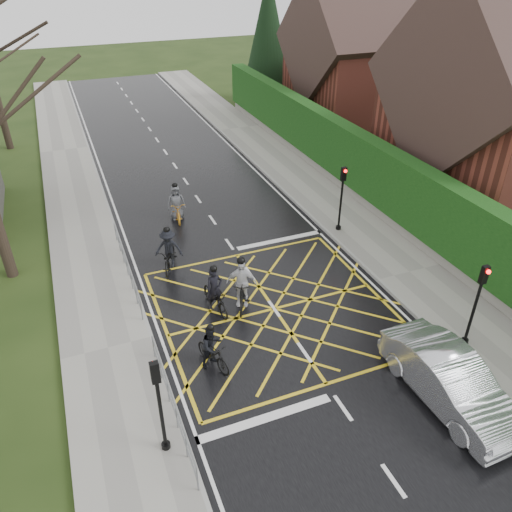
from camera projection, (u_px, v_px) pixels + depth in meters
ground at (274, 309)px, 18.44m from camera, size 120.00×120.00×0.00m
road at (274, 309)px, 18.44m from camera, size 9.00×80.00×0.01m
sidewalk_right at (409, 273)px, 20.29m from camera, size 3.00×80.00×0.15m
sidewalk_left at (108, 349)px, 16.51m from camera, size 3.00×80.00×0.15m
stone_wall at (366, 200)px, 25.40m from camera, size 0.50×38.00×0.70m
hedge at (370, 168)px, 24.47m from camera, size 0.90×38.00×2.80m
house_far at (365, 62)px, 34.88m from camera, size 9.80×8.80×10.30m
conifer at (268, 39)px, 39.56m from camera, size 4.60×4.60×10.00m
railing_south at (172, 399)px, 13.81m from camera, size 0.05×5.04×1.03m
railing_north at (126, 262)px, 19.69m from camera, size 0.05×6.04×1.03m
traffic_light_ne at (341, 200)px, 22.45m from camera, size 0.24×0.31×3.21m
traffic_light_se at (475, 307)px, 15.86m from camera, size 0.24×0.31×3.21m
traffic_light_sw at (160, 408)px, 12.42m from camera, size 0.24×0.31×3.21m
cyclist_rear at (215, 295)px, 18.14m from camera, size 0.94×1.99×1.86m
cyclist_back at (212, 350)px, 15.68m from camera, size 0.97×1.69×1.64m
cyclist_mid at (169, 253)px, 20.44m from camera, size 1.37×2.06×1.90m
cyclist_front at (242, 288)px, 18.24m from camera, size 1.40×2.13×2.07m
cyclist_lead at (177, 207)px, 24.08m from camera, size 0.91×2.01×1.89m
car at (450, 380)px, 14.39m from camera, size 1.78×4.77×1.56m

